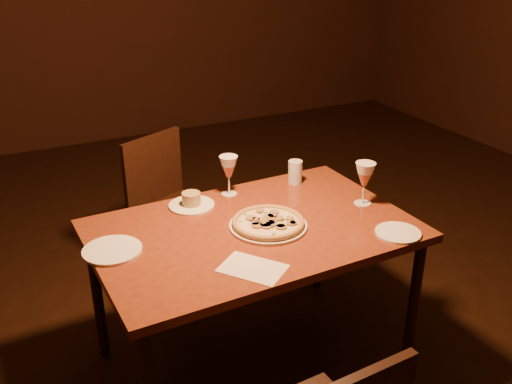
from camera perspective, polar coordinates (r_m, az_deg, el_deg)
name	(u,v)px	position (r m, az deg, el deg)	size (l,w,h in m)	color
floor	(311,363)	(2.74, 5.55, -16.70)	(7.00, 7.00, 0.00)	black
dining_table	(253,240)	(2.38, -0.32, -4.83)	(1.32, 0.87, 0.69)	brown
chair_far	(170,202)	(3.14, -8.61, -1.02)	(0.52, 0.52, 0.82)	black
pizza_plate	(268,223)	(2.34, 1.23, -3.11)	(0.32, 0.32, 0.03)	white
ramekin_saucer	(191,202)	(2.53, -6.47, -0.99)	(0.20, 0.20, 0.06)	white
wine_glass_far	(229,176)	(2.60, -2.73, 1.66)	(0.08, 0.08, 0.19)	#BE664F
wine_glass_right	(364,184)	(2.55, 10.76, 0.82)	(0.09, 0.09, 0.20)	#BE664F
water_tumbler	(295,172)	(2.74, 3.93, 2.00)	(0.07, 0.07, 0.11)	silver
side_plate_left	(112,250)	(2.24, -14.19, -5.67)	(0.22, 0.22, 0.01)	white
side_plate_near	(398,233)	(2.37, 14.02, -3.97)	(0.18, 0.18, 0.01)	white
menu_card	(253,268)	(2.08, -0.33, -7.63)	(0.16, 0.23, 0.00)	silver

